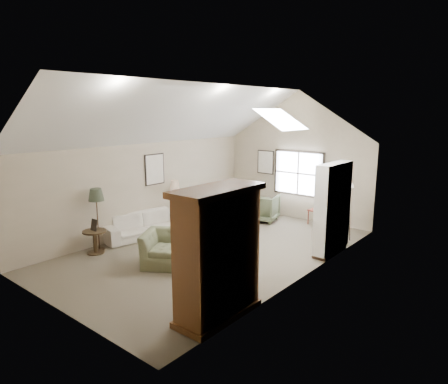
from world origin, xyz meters
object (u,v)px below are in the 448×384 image
Objects in this scene: armchair_near at (170,248)px; coffee_table at (230,229)px; sofa at (145,225)px; armchair_far at (263,208)px; side_chair at (317,207)px; armoire at (218,254)px; side_table at (95,242)px.

armchair_near is 1.14× the size of coffee_table.
armchair_far is (1.58, 3.38, 0.09)m from sofa.
armchair_far is (-0.44, 4.33, 0.04)m from armchair_near.
sofa is 5.12m from side_chair.
sofa is 3.74m from armchair_far.
armchair_near is at bearing 80.07° from armchair_far.
armoire is 4.84m from sofa.
armoire is 2.64m from armchair_near.
side_table is at bearing 166.09° from armchair_near.
coffee_table is 2.97m from side_chair.
armchair_near is at bearing -86.47° from coffee_table.
armchair_near is 1.08× the size of side_chair.
armoire is 2.06× the size of side_chair.
armchair_far is 1.65m from side_chair.
side_chair is (2.97, 5.69, 0.25)m from side_table.
armoire is 1.91× the size of armchair_near.
armchair_far reaches higher than armchair_near.
sofa is 1.60m from side_table.
side_chair is at bearing 66.31° from coffee_table.
side_chair is (1.05, 5.04, 0.16)m from armchair_near.
side_table is 0.53× the size of side_chair.
side_chair reaches higher than sofa.
armoire is 4.33m from side_table.
coffee_table is at bearing -40.77° from sofa.
side_table is at bearing -163.55° from sofa.
armchair_near reaches higher than sofa.
coffee_table is 1.79× the size of side_table.
armchair_near is 5.15m from side_chair.
armchair_near is at bearing -91.47° from side_chair.
armoire reaches higher than armchair_near.
armchair_far is at bearing -144.24° from side_chair.
armchair_near is 2.33m from coffee_table.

